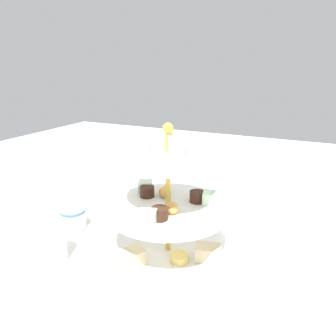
% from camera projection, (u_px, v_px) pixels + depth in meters
% --- Properties ---
extents(ground_plane, '(2.40, 2.40, 0.00)m').
position_uv_depth(ground_plane, '(168.00, 254.00, 0.64)').
color(ground_plane, silver).
extents(tiered_serving_stand, '(0.29, 0.29, 0.27)m').
position_uv_depth(tiered_serving_stand, '(168.00, 216.00, 0.61)').
color(tiered_serving_stand, white).
rests_on(tiered_serving_stand, ground_plane).
extents(water_glass_tall_right, '(0.07, 0.07, 0.13)m').
position_uv_depth(water_glass_tall_right, '(233.00, 193.00, 0.77)').
color(water_glass_tall_right, silver).
rests_on(water_glass_tall_right, ground_plane).
extents(water_glass_short_left, '(0.06, 0.06, 0.08)m').
position_uv_depth(water_glass_short_left, '(49.00, 244.00, 0.60)').
color(water_glass_short_left, silver).
rests_on(water_glass_short_left, ground_plane).
extents(teacup_with_saucer, '(0.09, 0.09, 0.05)m').
position_uv_depth(teacup_with_saucer, '(74.00, 219.00, 0.73)').
color(teacup_with_saucer, white).
rests_on(teacup_with_saucer, ground_plane).
extents(butter_knife_left, '(0.04, 0.17, 0.00)m').
position_uv_depth(butter_knife_left, '(317.00, 312.00, 0.48)').
color(butter_knife_left, silver).
rests_on(butter_knife_left, ground_plane).
extents(butter_knife_right, '(0.15, 0.11, 0.00)m').
position_uv_depth(butter_knife_right, '(136.00, 200.00, 0.89)').
color(butter_knife_right, silver).
rests_on(butter_knife_right, ground_plane).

